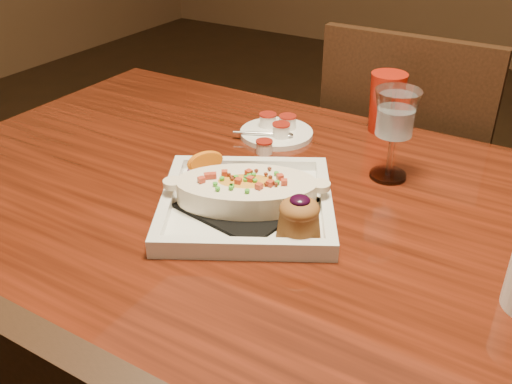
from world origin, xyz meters
The scene contains 7 objects.
table centered at (0.00, 0.00, 0.65)m, with size 1.50×0.90×0.75m.
chair_far centered at (0.00, 0.63, 0.51)m, with size 0.42×0.42×0.93m.
plate centered at (-0.08, -0.03, 0.78)m, with size 0.38×0.38×0.08m.
goblet centered at (0.07, 0.21, 0.87)m, with size 0.08×0.08×0.17m.
saucer centered at (-0.19, 0.26, 0.76)m, with size 0.15×0.15×0.10m.
creamer_loose centered at (-0.17, 0.17, 0.76)m, with size 0.03×0.03×0.03m.
red_tumbler centered at (-0.01, 0.40, 0.81)m, with size 0.08×0.08×0.13m, color #B21B0C.
Camera 1 is at (0.34, -0.70, 1.25)m, focal length 40.00 mm.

